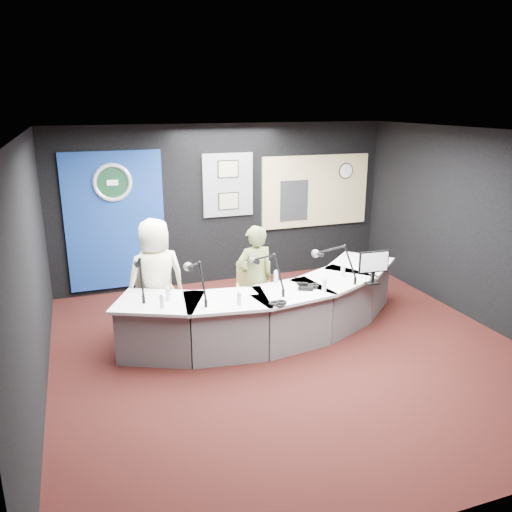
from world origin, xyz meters
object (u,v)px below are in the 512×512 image
object	(u,v)px
armchair_left	(158,303)
person_woman	(255,279)
armchair_right	(255,299)
broadcast_desk	(272,310)
person_man	(156,278)

from	to	relation	value
armchair_left	person_woman	distance (m)	1.39
armchair_left	armchair_right	xyz separation A→B (m)	(1.31, -0.34, 0.01)
broadcast_desk	person_man	distance (m)	1.66
armchair_left	person_woman	world-z (taller)	person_woman
armchair_right	person_man	xyz separation A→B (m)	(-1.31, 0.34, 0.36)
broadcast_desk	armchair_right	world-z (taller)	armchair_right
person_woman	armchair_right	bearing A→B (deg)	-95.83
person_man	person_woman	size ratio (longest dim) A/B	1.08
broadcast_desk	person_man	size ratio (longest dim) A/B	2.70
armchair_right	person_man	size ratio (longest dim) A/B	0.57
armchair_right	broadcast_desk	bearing A→B (deg)	-34.42
armchair_left	person_woman	bearing A→B (deg)	-17.15
armchair_left	armchair_right	bearing A→B (deg)	-17.15
person_man	person_woman	distance (m)	1.36
armchair_right	person_woman	size ratio (longest dim) A/B	0.61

